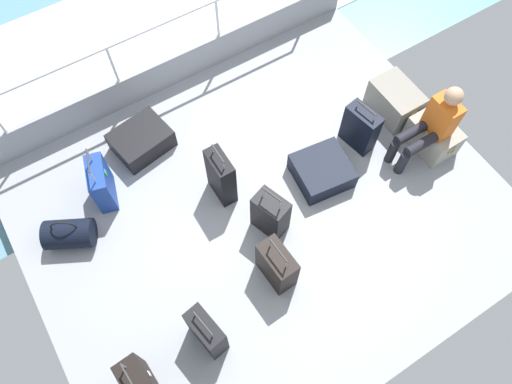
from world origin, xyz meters
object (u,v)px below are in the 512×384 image
Objects in this scene: suitcase_0 at (221,177)px; suitcase_5 at (139,382)px; suitcase_1 at (102,183)px; suitcase_2 at (270,214)px; suitcase_7 at (207,332)px; cargo_crate_0 at (395,101)px; suitcase_4 at (322,171)px; duffel_bag at (69,234)px; cargo_crate_1 at (433,136)px; suitcase_3 at (277,265)px; suitcase_6 at (142,140)px; suitcase_8 at (360,128)px; passenger_seated at (432,124)px.

suitcase_5 is at bearing -50.08° from suitcase_0.
suitcase_0 is at bearing 59.99° from suitcase_1.
suitcase_2 is 1.15× the size of suitcase_7.
cargo_crate_0 is 0.84× the size of suitcase_1.
suitcase_2 is 0.89m from suitcase_4.
suitcase_1 is at bearing -120.01° from suitcase_0.
suitcase_1 is at bearing -102.73° from cargo_crate_0.
suitcase_1 is (-0.66, -1.15, -0.07)m from suitcase_0.
suitcase_4 is 2.89m from duffel_bag.
suitcase_7 is (0.92, -2.03, 0.16)m from suitcase_4.
suitcase_0 is (-0.14, -2.39, 0.15)m from cargo_crate_0.
cargo_crate_1 is at bearing 74.82° from duffel_bag.
duffel_bag is at bearing -131.91° from suitcase_3.
suitcase_1 reaches higher than duffel_bag.
suitcase_7 reaches higher than cargo_crate_0.
suitcase_3 is 1.31m from suitcase_4.
duffel_bag is at bearing -101.82° from suitcase_0.
suitcase_3 is at bearing 12.60° from suitcase_6.
cargo_crate_0 is 2.22m from suitcase_2.
cargo_crate_0 is 0.96× the size of suitcase_8.
passenger_seated is 1.46× the size of suitcase_5.
suitcase_7 is 1.12× the size of duffel_bag.
suitcase_6 is (-1.82, -2.79, -0.42)m from passenger_seated.
suitcase_0 reaches higher than cargo_crate_0.
suitcase_0 is 2.21m from suitcase_5.
suitcase_6 is at bearing -156.44° from suitcase_2.
suitcase_4 is 0.93× the size of suitcase_6.
passenger_seated is 4.15m from duffel_bag.
passenger_seated is at bearing 99.43° from suitcase_3.
suitcase_8 reaches higher than duffel_bag.
suitcase_3 is 1.03× the size of suitcase_8.
suitcase_1 is 1.06× the size of suitcase_6.
suitcase_0 is 1.09× the size of suitcase_2.
suitcase_2 is at bearing 62.52° from duffel_bag.
suitcase_7 is (1.36, -0.95, -0.07)m from suitcase_0.
suitcase_3 reaches higher than duffel_bag.
suitcase_5 is at bearing -25.69° from suitcase_6.
passenger_seated reaches higher than cargo_crate_0.
cargo_crate_0 is 0.61× the size of passenger_seated.
suitcase_7 is at bearing -10.41° from suitcase_6.
suitcase_2 is 1.09× the size of suitcase_3.
cargo_crate_1 is at bearing 72.56° from suitcase_0.
cargo_crate_0 is at bearing 170.10° from passenger_seated.
passenger_seated is 2.41m from suitcase_0.
cargo_crate_1 is at bearing 90.00° from passenger_seated.
suitcase_1 reaches higher than suitcase_6.
suitcase_8 is at bearing 71.97° from suitcase_1.
suitcase_1 reaches higher than suitcase_7.
duffel_bag is (-0.63, -3.42, -0.13)m from suitcase_8.
cargo_crate_1 is 2.23m from suitcase_2.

